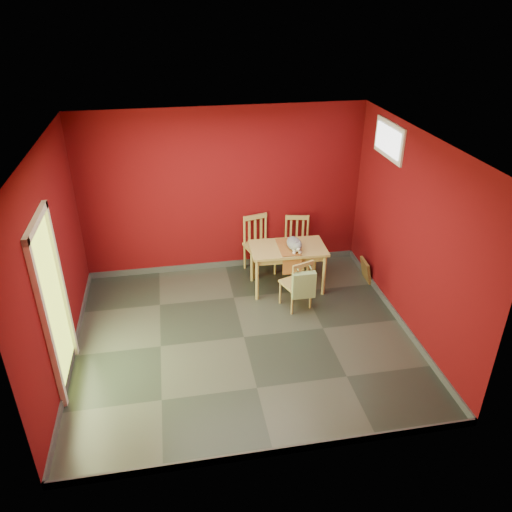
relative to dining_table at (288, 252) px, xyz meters
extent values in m
plane|color=#2D342D|center=(-0.87, -1.16, -0.63)|extent=(4.50, 4.50, 0.00)
plane|color=#5E090D|center=(-0.87, 0.84, 0.72)|extent=(4.50, 0.00, 4.50)
plane|color=#5E090D|center=(-0.87, -3.16, 0.72)|extent=(4.50, 0.00, 4.50)
plane|color=#5E090D|center=(-3.12, -1.16, 0.72)|extent=(0.00, 4.00, 4.00)
plane|color=#5E090D|center=(1.38, -1.16, 0.72)|extent=(0.00, 4.00, 4.00)
plane|color=white|center=(-0.87, -1.16, 2.07)|extent=(4.50, 4.50, 0.00)
cube|color=#3F4244|center=(-0.87, 0.83, -0.58)|extent=(4.50, 0.02, 0.10)
cube|color=#3F4244|center=(-0.87, -3.15, -0.58)|extent=(4.50, 0.02, 0.10)
cube|color=#3F4244|center=(-3.11, -1.16, -0.58)|extent=(0.03, 4.00, 0.10)
cube|color=#3F4244|center=(1.36, -1.16, -0.58)|extent=(0.03, 4.00, 0.10)
cube|color=#B7D838|center=(-3.11, -1.56, 0.40)|extent=(0.02, 0.85, 2.05)
cube|color=white|center=(-3.09, -2.02, 0.44)|extent=(0.06, 0.08, 2.13)
cube|color=white|center=(-3.09, -1.09, 0.44)|extent=(0.06, 0.08, 2.13)
cube|color=white|center=(-3.09, -1.56, 1.46)|extent=(0.06, 1.01, 0.08)
cube|color=white|center=(1.36, -0.16, 1.72)|extent=(0.03, 0.90, 0.50)
cube|color=white|center=(1.34, -0.16, 1.72)|extent=(0.02, 0.76, 0.36)
cube|color=silver|center=(0.73, 0.83, -0.33)|extent=(0.08, 0.02, 0.12)
cube|color=tan|center=(0.00, 0.00, 0.07)|extent=(1.17, 0.71, 0.04)
cube|color=tan|center=(0.00, 0.00, 0.00)|extent=(1.05, 0.59, 0.10)
cylinder|color=tan|center=(-0.53, -0.26, -0.29)|extent=(0.05, 0.05, 0.68)
cylinder|color=tan|center=(-0.51, 0.30, -0.29)|extent=(0.05, 0.05, 0.68)
cylinder|color=tan|center=(0.51, -0.30, -0.29)|extent=(0.05, 0.05, 0.68)
cylinder|color=tan|center=(0.53, 0.26, -0.29)|extent=(0.05, 0.05, 0.68)
cube|color=#9A5A27|center=(0.00, 0.00, 0.09)|extent=(0.31, 0.62, 0.01)
cube|color=#9A5A27|center=(0.00, -0.31, -0.06)|extent=(0.29, 0.02, 0.30)
cube|color=tan|center=(-0.33, 0.58, -0.17)|extent=(0.54, 0.54, 0.04)
cylinder|color=tan|center=(-0.47, 0.35, -0.41)|extent=(0.04, 0.04, 0.44)
cylinder|color=tan|center=(-0.56, 0.72, -0.41)|extent=(0.04, 0.04, 0.44)
cylinder|color=tan|center=(-0.10, 0.44, -0.41)|extent=(0.04, 0.04, 0.44)
cylinder|color=tan|center=(-0.19, 0.81, -0.41)|extent=(0.04, 0.04, 0.44)
cylinder|color=tan|center=(-0.56, 0.72, 0.09)|extent=(0.04, 0.04, 0.48)
cylinder|color=tan|center=(-0.19, 0.81, 0.09)|extent=(0.04, 0.04, 0.48)
cube|color=tan|center=(-0.37, 0.77, 0.29)|extent=(0.40, 0.13, 0.07)
cube|color=tan|center=(-0.48, 0.74, 0.05)|extent=(0.04, 0.03, 0.37)
cube|color=tan|center=(-0.37, 0.77, 0.05)|extent=(0.04, 0.03, 0.37)
cube|color=tan|center=(-0.27, 0.79, 0.05)|extent=(0.04, 0.03, 0.37)
cube|color=tan|center=(0.29, 0.55, -0.20)|extent=(0.50, 0.50, 0.04)
cylinder|color=tan|center=(0.08, 0.41, -0.42)|extent=(0.04, 0.04, 0.41)
cylinder|color=tan|center=(0.15, 0.77, -0.42)|extent=(0.04, 0.04, 0.41)
cylinder|color=tan|center=(0.44, 0.34, -0.42)|extent=(0.04, 0.04, 0.41)
cylinder|color=tan|center=(0.51, 0.70, -0.42)|extent=(0.04, 0.04, 0.41)
cylinder|color=tan|center=(0.15, 0.77, 0.05)|extent=(0.04, 0.04, 0.45)
cylinder|color=tan|center=(0.51, 0.70, 0.05)|extent=(0.04, 0.04, 0.45)
cube|color=tan|center=(0.33, 0.73, 0.24)|extent=(0.38, 0.11, 0.07)
cube|color=tan|center=(0.23, 0.75, 0.01)|extent=(0.04, 0.03, 0.35)
cube|color=tan|center=(0.33, 0.73, 0.01)|extent=(0.04, 0.03, 0.35)
cube|color=tan|center=(0.43, 0.71, 0.01)|extent=(0.04, 0.03, 0.35)
cube|color=tan|center=(0.00, -0.53, -0.24)|extent=(0.48, 0.48, 0.04)
cylinder|color=tan|center=(0.10, -0.32, -0.44)|extent=(0.03, 0.03, 0.37)
cylinder|color=tan|center=(0.21, -0.63, -0.44)|extent=(0.03, 0.03, 0.37)
cylinder|color=tan|center=(-0.21, -0.43, -0.44)|extent=(0.03, 0.03, 0.37)
cylinder|color=tan|center=(-0.10, -0.74, -0.44)|extent=(0.03, 0.03, 0.37)
cylinder|color=tan|center=(0.21, -0.63, -0.02)|extent=(0.03, 0.03, 0.41)
cylinder|color=tan|center=(-0.10, -0.74, -0.02)|extent=(0.03, 0.03, 0.41)
cube|color=tan|center=(0.06, -0.68, 0.15)|extent=(0.33, 0.14, 0.06)
cube|color=tan|center=(0.14, -0.65, -0.06)|extent=(0.04, 0.03, 0.32)
cube|color=tan|center=(0.06, -0.68, -0.06)|extent=(0.04, 0.03, 0.32)
cube|color=tan|center=(-0.03, -0.71, -0.06)|extent=(0.04, 0.03, 0.32)
cube|color=#86A569|center=(0.06, -0.76, -0.14)|extent=(0.34, 0.10, 0.40)
cylinder|color=#86A569|center=(-0.04, -0.70, 0.12)|extent=(0.02, 0.17, 0.02)
cylinder|color=#86A569|center=(0.15, -0.70, 0.12)|extent=(0.02, 0.17, 0.02)
cube|color=brown|center=(1.32, 0.00, -0.45)|extent=(0.13, 0.36, 0.35)
cube|color=black|center=(1.31, 0.00, -0.45)|extent=(0.09, 0.25, 0.25)
camera|label=1|loc=(-1.68, -6.58, 3.59)|focal=35.00mm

